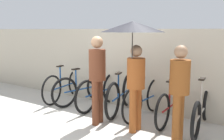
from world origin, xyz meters
TOP-DOWN VIEW (x-y plane):
  - ground_plane at (0.00, 0.00)m, footprint 30.00×30.00m
  - back_wall at (0.00, 2.04)m, footprint 11.49×0.12m
  - parked_bicycle_0 at (-1.74, 1.64)m, footprint 0.46×1.82m
  - parked_bicycle_1 at (-1.16, 1.63)m, footprint 0.53×1.74m
  - parked_bicycle_2 at (-0.58, 1.59)m, footprint 0.44×1.78m
  - parked_bicycle_3 at (-0.00, 1.59)m, footprint 0.54×1.78m
  - parked_bicycle_4 at (0.58, 1.58)m, footprint 0.44×1.71m
  - parked_bicycle_5 at (1.16, 1.64)m, footprint 0.44×1.74m
  - parked_bicycle_6 at (1.74, 1.58)m, footprint 0.44×1.75m
  - pedestrian_leading at (-0.02, 0.75)m, footprint 0.32×0.32m
  - pedestrian_center at (0.76, 0.74)m, footprint 1.08×1.08m
  - pedestrian_trailing at (1.55, 0.83)m, footprint 0.32×0.32m

SIDE VIEW (x-z plane):
  - ground_plane at x=0.00m, z-range 0.00..0.00m
  - parked_bicycle_6 at x=1.74m, z-range -0.14..0.85m
  - parked_bicycle_5 at x=1.16m, z-range -0.17..0.90m
  - parked_bicycle_1 at x=-1.16m, z-range -0.12..0.88m
  - parked_bicycle_0 at x=-1.74m, z-range -0.16..0.94m
  - parked_bicycle_4 at x=0.58m, z-range -0.11..0.90m
  - parked_bicycle_2 at x=-0.58m, z-range -0.14..0.92m
  - parked_bicycle_3 at x=0.00m, z-range -0.11..0.92m
  - back_wall at x=0.00m, z-range 0.00..1.84m
  - pedestrian_trailing at x=1.55m, z-range 0.13..1.71m
  - pedestrian_leading at x=-0.02m, z-range 0.15..1.85m
  - pedestrian_center at x=0.76m, z-range 0.60..2.56m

